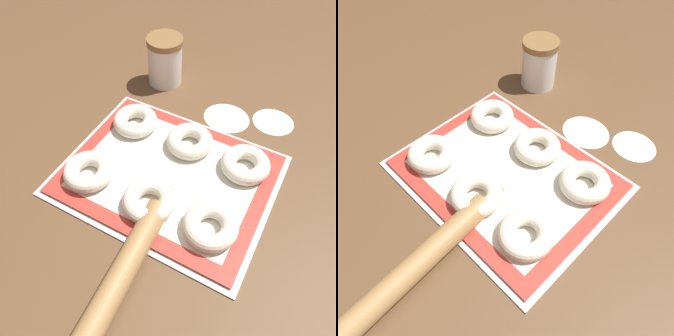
% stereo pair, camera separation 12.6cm
% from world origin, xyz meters
% --- Properties ---
extents(ground_plane, '(2.80, 2.80, 0.00)m').
position_xyz_m(ground_plane, '(0.00, 0.00, 0.00)').
color(ground_plane, brown).
extents(baking_tray, '(0.45, 0.36, 0.01)m').
position_xyz_m(baking_tray, '(-0.01, 0.01, 0.00)').
color(baking_tray, silver).
rests_on(baking_tray, ground_plane).
extents(baking_mat, '(0.43, 0.34, 0.00)m').
position_xyz_m(baking_mat, '(-0.01, 0.01, 0.01)').
color(baking_mat, red).
rests_on(baking_mat, baking_tray).
extents(bagel_front_left, '(0.11, 0.11, 0.03)m').
position_xyz_m(bagel_front_left, '(-0.15, -0.08, 0.03)').
color(bagel_front_left, silver).
rests_on(bagel_front_left, baking_mat).
extents(bagel_front_center, '(0.11, 0.11, 0.03)m').
position_xyz_m(bagel_front_center, '(-0.00, -0.08, 0.03)').
color(bagel_front_center, silver).
rests_on(bagel_front_center, baking_mat).
extents(bagel_front_right, '(0.11, 0.11, 0.03)m').
position_xyz_m(bagel_front_right, '(0.13, -0.08, 0.03)').
color(bagel_front_right, silver).
rests_on(bagel_front_right, baking_mat).
extents(bagel_back_left, '(0.11, 0.11, 0.03)m').
position_xyz_m(bagel_back_left, '(-0.15, 0.10, 0.03)').
color(bagel_back_left, silver).
rests_on(bagel_back_left, baking_mat).
extents(bagel_back_center, '(0.11, 0.11, 0.03)m').
position_xyz_m(bagel_back_center, '(0.00, 0.10, 0.03)').
color(bagel_back_center, silver).
rests_on(bagel_back_center, baking_mat).
extents(bagel_back_right, '(0.11, 0.11, 0.03)m').
position_xyz_m(bagel_back_right, '(0.14, 0.10, 0.03)').
color(bagel_back_right, silver).
rests_on(bagel_back_right, baking_mat).
extents(flour_canister, '(0.10, 0.10, 0.13)m').
position_xyz_m(flour_canister, '(-0.18, 0.30, 0.07)').
color(flour_canister, white).
rests_on(flour_canister, ground_plane).
extents(rolling_pin, '(0.07, 0.43, 0.05)m').
position_xyz_m(rolling_pin, '(0.03, -0.25, 0.02)').
color(rolling_pin, '#AD7F4C').
rests_on(rolling_pin, ground_plane).
extents(flour_patch_near, '(0.12, 0.11, 0.00)m').
position_xyz_m(flour_patch_near, '(0.04, 0.24, 0.00)').
color(flour_patch_near, white).
rests_on(flour_patch_near, ground_plane).
extents(flour_patch_far, '(0.10, 0.10, 0.00)m').
position_xyz_m(flour_patch_far, '(0.15, 0.29, 0.00)').
color(flour_patch_far, white).
rests_on(flour_patch_far, ground_plane).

